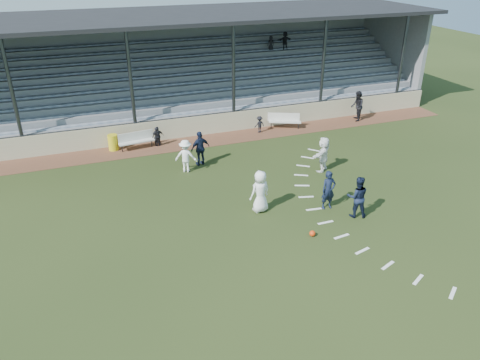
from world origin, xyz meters
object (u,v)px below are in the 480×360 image
player_white_lead (260,191)px  official (357,106)px  player_navy_lead (328,190)px  trash_bin (113,142)px  bench_left (136,139)px  bench_right (284,119)px  football (312,233)px

player_white_lead → official: (10.42, 8.64, 0.05)m
player_white_lead → player_navy_lead: player_white_lead is taller
trash_bin → player_white_lead: 10.44m
player_white_lead → player_navy_lead: size_ratio=1.08×
bench_left → trash_bin: 1.28m
bench_right → player_white_lead: size_ratio=1.06×
bench_left → player_navy_lead: (6.68, -9.66, 0.29)m
player_white_lead → official: 13.54m
football → player_white_lead: (-1.18, 2.56, 0.82)m
football → official: 14.55m
trash_bin → player_white_lead: player_white_lead is taller
player_navy_lead → bench_left: bearing=126.9°
bench_right → trash_bin: 10.47m
bench_left → player_white_lead: player_white_lead is taller
trash_bin → bench_left: bearing=-10.5°
football → player_navy_lead: (1.67, 1.77, 0.75)m
football → player_white_lead: 2.93m
trash_bin → player_navy_lead: player_navy_lead is taller
bench_left → player_white_lead: bearing=-74.0°
bench_left → trash_bin: size_ratio=2.31×
football → player_white_lead: size_ratio=0.13×
football → player_white_lead: bearing=114.7°
player_white_lead → player_navy_lead: bearing=151.8°
player_white_lead → player_navy_lead: 2.96m
bench_left → official: size_ratio=1.05×
bench_right → trash_bin: (-10.47, 0.09, -0.12)m
football → official: (9.24, 11.20, 0.87)m
player_white_lead → football: bearing=102.0°
bench_right → official: bearing=20.4°
bench_left → bench_right: same height
trash_bin → player_navy_lead: size_ratio=0.51×
football → trash_bin: bearing=118.2°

